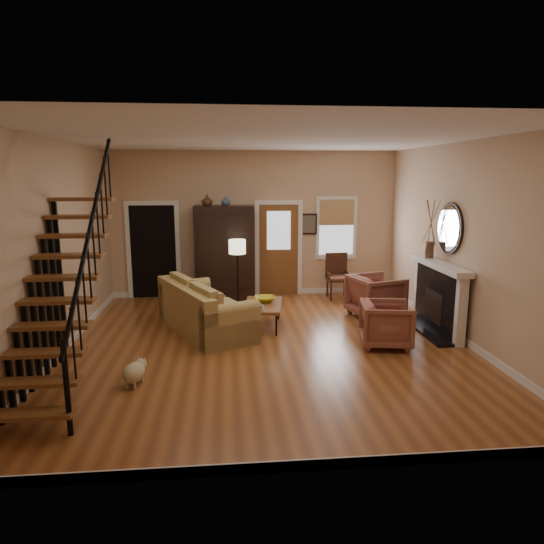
{
  "coord_description": "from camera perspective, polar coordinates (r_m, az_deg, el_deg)",
  "views": [
    {
      "loc": [
        -0.67,
        -7.56,
        2.74
      ],
      "look_at": [
        0.1,
        0.4,
        1.15
      ],
      "focal_mm": 32.0,
      "sensor_mm": 36.0,
      "label": 1
    }
  ],
  "objects": [
    {
      "name": "room",
      "position": [
        9.41,
        -3.93,
        3.67
      ],
      "size": [
        7.0,
        7.33,
        3.3
      ],
      "color": "#965226",
      "rests_on": "ground"
    },
    {
      "name": "staircase",
      "position": [
        6.71,
        -23.77,
        0.5
      ],
      "size": [
        0.94,
        2.8,
        3.2
      ],
      "primitive_type": null,
      "color": "brown",
      "rests_on": "ground"
    },
    {
      "name": "fireplace",
      "position": [
        9.13,
        19.22,
        -2.06
      ],
      "size": [
        0.33,
        1.95,
        2.3
      ],
      "color": "black",
      "rests_on": "ground"
    },
    {
      "name": "armoire",
      "position": [
        10.85,
        -5.62,
        2.22
      ],
      "size": [
        1.3,
        0.6,
        2.1
      ],
      "primitive_type": null,
      "color": "black",
      "rests_on": "ground"
    },
    {
      "name": "vase_a",
      "position": [
        10.63,
        -7.65,
        8.36
      ],
      "size": [
        0.24,
        0.24,
        0.25
      ],
      "primitive_type": "imported",
      "color": "#4C2619",
      "rests_on": "armoire"
    },
    {
      "name": "vase_b",
      "position": [
        10.63,
        -5.47,
        8.3
      ],
      "size": [
        0.2,
        0.2,
        0.21
      ],
      "primitive_type": "imported",
      "color": "#334C60",
      "rests_on": "armoire"
    },
    {
      "name": "sofa",
      "position": [
        8.75,
        -7.82,
        -4.2
      ],
      "size": [
        1.87,
        2.5,
        0.86
      ],
      "primitive_type": null,
      "rotation": [
        0.0,
        0.0,
        0.44
      ],
      "color": "tan",
      "rests_on": "ground"
    },
    {
      "name": "coffee_table",
      "position": [
        8.95,
        -1.08,
        -5.11
      ],
      "size": [
        0.83,
        1.23,
        0.44
      ],
      "primitive_type": null,
      "rotation": [
        0.0,
        0.0,
        -0.15
      ],
      "color": "brown",
      "rests_on": "ground"
    },
    {
      "name": "bowl",
      "position": [
        9.03,
        -0.84,
        -3.2
      ],
      "size": [
        0.39,
        0.39,
        0.1
      ],
      "primitive_type": "imported",
      "color": "gold",
      "rests_on": "coffee_table"
    },
    {
      "name": "books",
      "position": [
        8.59,
        -1.73,
        -4.11
      ],
      "size": [
        0.21,
        0.29,
        0.05
      ],
      "primitive_type": null,
      "color": "beige",
      "rests_on": "coffee_table"
    },
    {
      "name": "armchair_left",
      "position": [
        8.15,
        13.3,
        -5.99
      ],
      "size": [
        0.93,
        0.91,
        0.74
      ],
      "primitive_type": "imported",
      "rotation": [
        0.0,
        0.0,
        1.4
      ],
      "color": "maroon",
      "rests_on": "ground"
    },
    {
      "name": "armchair_right",
      "position": [
        9.74,
        12.11,
        -2.8
      ],
      "size": [
        1.13,
        1.11,
        0.84
      ],
      "primitive_type": "imported",
      "rotation": [
        0.0,
        0.0,
        1.84
      ],
      "color": "maroon",
      "rests_on": "ground"
    },
    {
      "name": "floor_lamp",
      "position": [
        9.86,
        -4.06,
        -0.47
      ],
      "size": [
        0.38,
        0.38,
        1.49
      ],
      "primitive_type": null,
      "rotation": [
        0.0,
        0.0,
        0.13
      ],
      "color": "black",
      "rests_on": "ground"
    },
    {
      "name": "side_chair",
      "position": [
        11.04,
        7.79,
        -0.52
      ],
      "size": [
        0.54,
        0.54,
        1.02
      ],
      "primitive_type": null,
      "color": "#3C2113",
      "rests_on": "ground"
    },
    {
      "name": "dog",
      "position": [
        6.81,
        -15.94,
        -11.46
      ],
      "size": [
        0.38,
        0.5,
        0.32
      ],
      "primitive_type": null,
      "rotation": [
        0.0,
        0.0,
        -0.29
      ],
      "color": "beige",
      "rests_on": "ground"
    }
  ]
}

